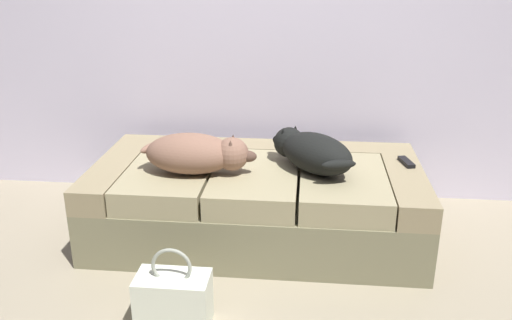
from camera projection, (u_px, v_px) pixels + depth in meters
couch at (257, 201)px, 3.08m from camera, size 1.82×0.94×0.43m
dog_tan at (197, 153)px, 2.86m from camera, size 0.64×0.28×0.22m
dog_dark at (311, 151)px, 2.91m from camera, size 0.52×0.52×0.21m
tv_remote at (406, 162)px, 3.02m from camera, size 0.08×0.16×0.02m
handbag at (174, 299)px, 2.35m from camera, size 0.32×0.18×0.38m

